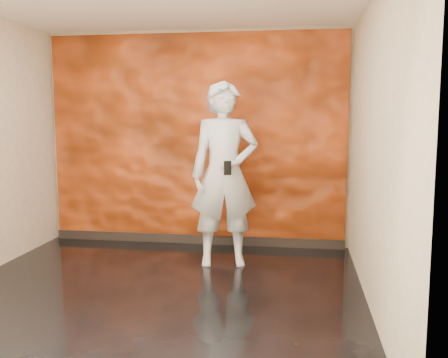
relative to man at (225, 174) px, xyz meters
The scene contains 5 objects.
room 1.25m from the man, 115.83° to the right, with size 4.02×4.02×2.81m.
feature_wall 1.08m from the man, 120.46° to the left, with size 3.90×0.06×2.75m, color #D14915.
baseboard 1.40m from the man, 121.63° to the left, with size 3.90×0.04×0.12m, color black.
man is the anchor object (origin of this frame).
phone 0.32m from the man, 75.34° to the right, with size 0.08×0.02×0.15m, color black.
Camera 1 is at (1.37, -4.46, 1.70)m, focal length 40.00 mm.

